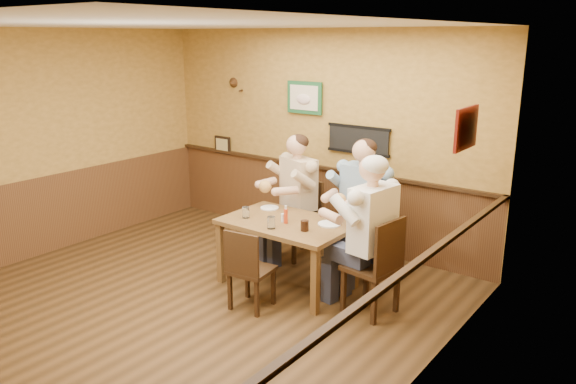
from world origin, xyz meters
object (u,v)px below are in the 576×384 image
object	(u,v)px
hot_sauce_bottle	(286,215)
pepper_shaker	(285,216)
chair_back_right	(362,233)
water_glass_left	(246,212)
chair_near_side	(252,268)
diner_tan_shirt	(298,203)
chair_back_left	(298,219)
cola_tumbler	(305,226)
salt_shaker	(283,218)
diner_blue_polo	(363,215)
dining_table	(287,229)
chair_right_end	(371,265)
water_glass_mid	(271,223)
diner_white_elder	(372,244)

from	to	relation	value
hot_sauce_bottle	pepper_shaker	xyz separation A→B (m)	(-0.07, 0.09, -0.05)
chair_back_right	water_glass_left	world-z (taller)	chair_back_right
chair_back_right	pepper_shaker	world-z (taller)	chair_back_right
chair_near_side	water_glass_left	world-z (taller)	water_glass_left
diner_tan_shirt	pepper_shaker	distance (m)	0.82
chair_back_left	chair_near_side	distance (m)	1.47
water_glass_left	hot_sauce_bottle	bearing A→B (deg)	14.23
chair_near_side	cola_tumbler	bearing A→B (deg)	-127.95
salt_shaker	diner_tan_shirt	bearing A→B (deg)	114.77
cola_tumbler	pepper_shaker	size ratio (longest dim) A/B	1.35
chair_back_left	water_glass_left	world-z (taller)	chair_back_left
diner_tan_shirt	diner_blue_polo	world-z (taller)	diner_blue_polo
dining_table	pepper_shaker	bearing A→B (deg)	147.42
diner_tan_shirt	chair_right_end	bearing A→B (deg)	-7.51
diner_tan_shirt	water_glass_left	distance (m)	0.95
chair_back_left	diner_blue_polo	bearing A→B (deg)	20.63
water_glass_left	cola_tumbler	bearing A→B (deg)	2.96
chair_back_right	water_glass_mid	world-z (taller)	chair_back_right
dining_table	cola_tumbler	distance (m)	0.39
chair_back_right	water_glass_mid	xyz separation A→B (m)	(-0.50, -1.05, 0.31)
water_glass_mid	chair_near_side	bearing A→B (deg)	-86.17
chair_back_left	diner_tan_shirt	world-z (taller)	diner_tan_shirt
chair_right_end	diner_blue_polo	world-z (taller)	diner_blue_polo
pepper_shaker	dining_table	bearing A→B (deg)	-32.58
diner_white_elder	pepper_shaker	distance (m)	1.10
salt_shaker	pepper_shaker	world-z (taller)	salt_shaker
chair_back_right	diner_tan_shirt	size ratio (longest dim) A/B	0.72
chair_back_left	chair_near_side	bearing A→B (deg)	-52.38
cola_tumbler	diner_blue_polo	bearing A→B (deg)	78.58
diner_white_elder	chair_back_left	bearing A→B (deg)	-110.08
chair_near_side	hot_sauce_bottle	bearing A→B (deg)	-96.84
chair_right_end	cola_tumbler	world-z (taller)	chair_right_end
chair_near_side	water_glass_left	xyz separation A→B (m)	(-0.47, 0.47, 0.38)
chair_back_left	hot_sauce_bottle	distance (m)	0.99
salt_shaker	diner_blue_polo	bearing A→B (deg)	56.50
chair_near_side	water_glass_mid	bearing A→B (deg)	-93.65
diner_blue_polo	water_glass_mid	world-z (taller)	diner_blue_polo
chair_back_right	chair_right_end	bearing A→B (deg)	-52.03
dining_table	diner_tan_shirt	xyz separation A→B (m)	(-0.40, 0.76, 0.04)
chair_back_right	chair_near_side	distance (m)	1.49
diner_blue_polo	chair_near_side	bearing A→B (deg)	-105.72
chair_right_end	hot_sauce_bottle	size ratio (longest dim) A/B	5.68
chair_back_right	diner_tan_shirt	distance (m)	0.93
chair_right_end	salt_shaker	xyz separation A→B (m)	(-1.08, -0.04, 0.29)
diner_white_elder	diner_tan_shirt	bearing A→B (deg)	-110.08
water_glass_left	salt_shaker	bearing A→B (deg)	17.33
chair_back_right	pepper_shaker	distance (m)	0.97
chair_near_side	hot_sauce_bottle	distance (m)	0.71
diner_tan_shirt	chair_near_side	bearing A→B (deg)	-52.38
chair_near_side	pepper_shaker	world-z (taller)	chair_near_side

